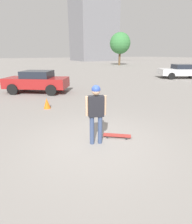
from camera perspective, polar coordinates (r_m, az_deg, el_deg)
ground_plane at (r=5.39m, az=0.00°, el=-10.11°), size 220.00×220.00×0.00m
person at (r=4.96m, az=0.00°, el=1.04°), size 0.33×0.57×1.77m
skateboard at (r=5.76m, az=6.88°, el=-7.61°), size 0.72×0.85×0.07m
car_parked_near at (r=12.81m, az=-18.76°, el=9.52°), size 3.77×4.43×1.48m
car_parked_far at (r=21.58m, az=26.35°, el=11.93°), size 3.93×5.11×1.47m
building_block_distant at (r=70.16m, az=-0.86°, el=27.08°), size 13.01×14.11×25.86m
tree_distant at (r=42.06m, az=7.87°, el=21.34°), size 4.56×4.56×7.02m
traffic_cone at (r=8.93m, az=-15.74°, el=2.74°), size 0.34×0.34×0.51m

